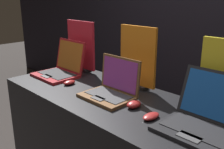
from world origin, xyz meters
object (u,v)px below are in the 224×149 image
at_px(laptop_middle, 111,88).
at_px(mouse_middle, 134,104).
at_px(mouse_front, 69,83).
at_px(laptop_front, 61,68).
at_px(promo_stand_middle, 137,59).
at_px(mouse_back, 151,116).
at_px(promo_stand_front, 81,47).
at_px(laptop_back, 206,118).

distance_m(laptop_middle, mouse_middle, 0.22).
xyz_separation_m(mouse_front, laptop_middle, (0.38, 0.06, 0.04)).
distance_m(laptop_front, promo_stand_middle, 0.67).
height_order(laptop_front, laptop_middle, laptop_front).
bearing_deg(laptop_front, promo_stand_middle, 19.31).
xyz_separation_m(laptop_front, laptop_middle, (0.62, -0.03, -0.00)).
bearing_deg(promo_stand_middle, mouse_back, -40.48).
relative_size(mouse_front, promo_stand_front, 0.23).
distance_m(mouse_front, promo_stand_front, 0.42).
relative_size(laptop_front, promo_stand_middle, 0.79).
bearing_deg(promo_stand_middle, mouse_middle, -51.89).
relative_size(laptop_front, mouse_middle, 3.44).
bearing_deg(promo_stand_front, promo_stand_middle, 0.57).
height_order(laptop_front, mouse_back, laptop_front).
height_order(mouse_middle, promo_stand_middle, promo_stand_middle).
bearing_deg(promo_stand_middle, laptop_middle, -90.00).
distance_m(promo_stand_front, laptop_back, 1.28).
height_order(mouse_front, mouse_middle, mouse_middle).
xyz_separation_m(mouse_front, promo_stand_middle, (0.38, 0.31, 0.19)).
height_order(laptop_front, promo_stand_front, promo_stand_front).
relative_size(promo_stand_front, laptop_back, 1.09).
bearing_deg(mouse_front, laptop_middle, 8.40).
distance_m(mouse_front, laptop_back, 1.02).
bearing_deg(laptop_back, promo_stand_front, 169.82).
xyz_separation_m(promo_stand_front, promo_stand_middle, (0.62, 0.01, 0.00)).
relative_size(laptop_front, mouse_front, 3.57).
bearing_deg(mouse_back, laptop_front, 174.03).
height_order(promo_stand_front, mouse_back, promo_stand_front).
bearing_deg(laptop_middle, mouse_front, -171.60).
relative_size(mouse_front, mouse_back, 0.84).
bearing_deg(mouse_front, laptop_back, 4.28).
xyz_separation_m(promo_stand_middle, mouse_back, (0.37, -0.32, -0.19)).
height_order(promo_stand_front, promo_stand_middle, promo_stand_middle).
bearing_deg(laptop_front, laptop_back, -0.66).
xyz_separation_m(laptop_front, mouse_front, (0.23, -0.09, -0.05)).
relative_size(mouse_middle, laptop_back, 0.26).
distance_m(mouse_front, mouse_back, 0.76).
distance_m(promo_stand_front, laptop_middle, 0.68).
relative_size(promo_stand_front, laptop_middle, 1.30).
xyz_separation_m(laptop_middle, laptop_back, (0.63, 0.02, 0.00)).
distance_m(laptop_front, laptop_back, 1.25).
height_order(mouse_front, laptop_back, laptop_back).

